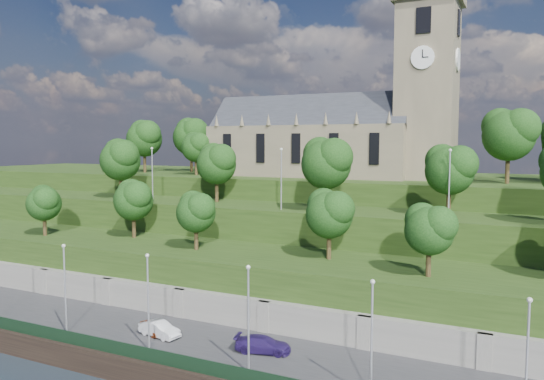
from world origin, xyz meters
The scene contains 16 objects.
promenade centered at (0.00, 6.00, 1.00)m, with size 160.00×12.00×2.00m, color #2D2D30.
quay_wall centered at (0.00, -0.05, 1.10)m, with size 160.00×0.50×2.20m, color black.
fence centered at (0.00, 0.60, 2.60)m, with size 160.00×0.10×1.20m, color black.
retaining_wall centered at (0.00, 11.97, 2.50)m, with size 160.00×2.10×5.00m.
embankment_lower centered at (0.00, 18.00, 4.00)m, with size 160.00×12.00×8.00m, color #203612.
embankment_upper centered at (0.00, 29.00, 6.00)m, with size 160.00×10.00×12.00m, color #203612.
hilltop centered at (0.00, 50.00, 7.50)m, with size 160.00×32.00×15.00m, color #203612.
church centered at (0.79, 45.98, 22.52)m, with size 38.60×12.35×27.60m.
trees_lower centered at (1.51, 18.25, 12.90)m, with size 67.03×8.84×7.64m.
trees_upper centered at (2.41, 28.11, 17.91)m, with size 65.53×8.84×9.10m.
trees_hilltop centered at (0.21, 44.80, 21.31)m, with size 73.49×15.48×9.96m.
lamp_posts_promenade centered at (-2.00, 2.50, 6.99)m, with size 60.36×0.36×8.74m.
lamp_posts_upper centered at (0.00, 26.00, 16.47)m, with size 40.36×0.36×7.73m.
car_left centered at (-4.41, 6.07, 2.60)m, with size 1.42×3.52×1.20m, color #9B3F19.
car_middle centered at (-3.34, 5.71, 2.73)m, with size 1.54×4.40×1.45m, color #BCBBC1.
car_right centered at (7.23, 6.58, 2.72)m, with size 2.01×4.95×1.44m, color #25164E.
Camera 1 is at (27.56, -33.65, 20.40)m, focal length 35.00 mm.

